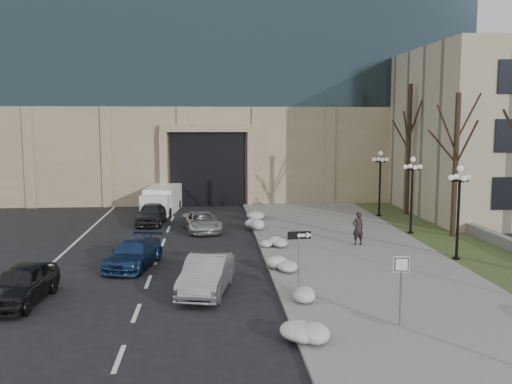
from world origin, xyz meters
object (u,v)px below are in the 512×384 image
car_a (21,284)px  box_truck (162,200)px  one_way_sign (303,243)px  car_b (207,274)px  car_c (134,254)px  car_d (202,222)px  lamppost_b (459,200)px  lamppost_c (412,185)px  pedestrian (358,228)px  lamppost_d (380,175)px  car_e (151,214)px  keep_sign (401,276)px

car_a → box_truck: size_ratio=0.71×
car_a → one_way_sign: 10.91m
car_b → car_c: car_b is taller
car_a → car_d: (6.65, 13.68, -0.14)m
car_d → lamppost_b: (12.65, -8.71, 2.47)m
box_truck → lamppost_c: lamppost_c is taller
pedestrian → lamppost_b: lamppost_b is taller
pedestrian → lamppost_c: (4.05, 2.97, 2.03)m
lamppost_b → lamppost_d: bearing=90.0°
car_e → keep_sign: keep_sign is taller
car_c → lamppost_d: bearing=51.8°
car_c → pedestrian: (11.69, 3.40, 0.39)m
car_a → one_way_sign: bearing=5.4°
box_truck → lamppost_d: bearing=-5.8°
car_d → lamppost_b: size_ratio=0.92×
car_b → box_truck: box_truck is taller
car_a → keep_sign: size_ratio=1.78×
lamppost_b → lamppost_c: bearing=90.0°
car_b → lamppost_d: 21.28m
pedestrian → keep_sign: (-1.79, -12.29, 0.76)m
one_way_sign → lamppost_b: 9.88m
lamppost_c → car_c: bearing=-158.0°
keep_sign → lamppost_d: (5.83, 21.76, 1.27)m
pedestrian → car_a: bearing=14.3°
car_c → lamppost_d: size_ratio=0.94×
car_c → keep_sign: bearing=-29.4°
box_truck → keep_sign: (9.94, -25.21, 0.89)m
one_way_sign → car_e: bearing=110.1°
keep_sign → lamppost_b: bearing=63.6°
car_a → car_e: bearing=84.1°
car_d → lamppost_c: 13.08m
pedestrian → lamppost_b: 5.74m
car_e → box_truck: box_truck is taller
car_a → car_c: (3.56, 5.10, -0.10)m
keep_sign → lamppost_b: size_ratio=0.52×
one_way_sign → lamppost_b: bearing=25.6°
one_way_sign → lamppost_d: size_ratio=0.55×
car_b → lamppost_b: lamppost_b is taller
lamppost_b → lamppost_c: same height
car_e → car_c: bearing=-85.8°
car_e → lamppost_b: bearing=-32.6°
car_e → box_truck: 5.12m
car_e → lamppost_d: (16.05, 1.65, 2.36)m
box_truck → one_way_sign: 22.67m
car_e → one_way_sign: 18.04m
pedestrian → one_way_sign: size_ratio=0.71×
car_d → car_e: 4.30m
car_b → one_way_sign: size_ratio=1.77×
car_e → one_way_sign: one_way_sign is taller
car_c → lamppost_c: size_ratio=0.94×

